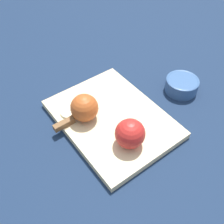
# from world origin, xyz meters

# --- Properties ---
(ground_plane) EXTENTS (4.00, 4.00, 0.00)m
(ground_plane) POSITION_xyz_m (0.00, 0.00, 0.00)
(ground_plane) COLOR #14233D
(cutting_board) EXTENTS (0.41, 0.33, 0.02)m
(cutting_board) POSITION_xyz_m (0.00, 0.00, 0.01)
(cutting_board) COLOR #D1B789
(cutting_board) RESTS_ON ground_plane
(apple_half_left) EXTENTS (0.08, 0.08, 0.08)m
(apple_half_left) POSITION_xyz_m (-0.11, 0.03, 0.06)
(apple_half_left) COLOR red
(apple_half_left) RESTS_ON cutting_board
(apple_half_right) EXTENTS (0.08, 0.08, 0.08)m
(apple_half_right) POSITION_xyz_m (0.05, 0.06, 0.06)
(apple_half_right) COLOR #AD4C1E
(apple_half_right) RESTS_ON cutting_board
(knife) EXTENTS (0.03, 0.16, 0.02)m
(knife) POSITION_xyz_m (0.07, 0.12, 0.03)
(knife) COLOR silver
(knife) RESTS_ON cutting_board
(apple_slice) EXTENTS (0.05, 0.05, 0.01)m
(apple_slice) POSITION_xyz_m (0.10, 0.09, 0.03)
(apple_slice) COLOR beige
(apple_slice) RESTS_ON cutting_board
(bowl) EXTENTS (0.11, 0.11, 0.05)m
(bowl) POSITION_xyz_m (-0.06, -0.27, 0.03)
(bowl) COLOR #33517F
(bowl) RESTS_ON ground_plane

